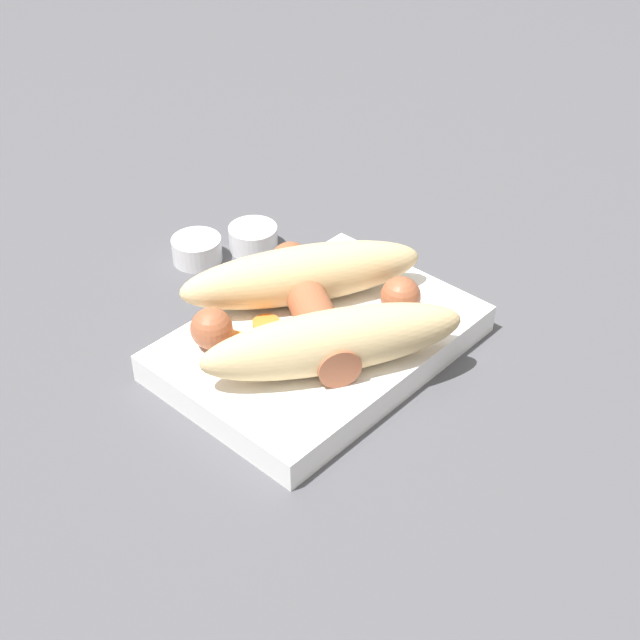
% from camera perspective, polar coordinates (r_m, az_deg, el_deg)
% --- Properties ---
extents(ground_plane, '(3.00, 3.00, 0.00)m').
position_cam_1_polar(ground_plane, '(0.69, 0.00, -2.21)').
color(ground_plane, '#4C4C51').
extents(food_tray, '(0.23, 0.16, 0.02)m').
position_cam_1_polar(food_tray, '(0.68, 0.00, -1.45)').
color(food_tray, white).
rests_on(food_tray, ground_plane).
extents(bread_roll, '(0.23, 0.21, 0.05)m').
position_cam_1_polar(bread_roll, '(0.66, -0.17, 0.89)').
color(bread_roll, '#DBBC84').
rests_on(bread_roll, food_tray).
extents(sausage, '(0.16, 0.14, 0.03)m').
position_cam_1_polar(sausage, '(0.66, -0.75, 0.52)').
color(sausage, '#9E5638').
rests_on(sausage, food_tray).
extents(pickled_veggies, '(0.07, 0.06, 0.00)m').
position_cam_1_polar(pickled_veggies, '(0.66, -5.03, -1.21)').
color(pickled_veggies, '#F99E4C').
rests_on(pickled_veggies, food_tray).
extents(condiment_cup_near, '(0.04, 0.04, 0.02)m').
position_cam_1_polar(condiment_cup_near, '(0.81, -4.30, 5.18)').
color(condiment_cup_near, white).
rests_on(condiment_cup_near, ground_plane).
extents(condiment_cup_far, '(0.04, 0.04, 0.02)m').
position_cam_1_polar(condiment_cup_far, '(0.79, -7.88, 4.41)').
color(condiment_cup_far, white).
rests_on(condiment_cup_far, ground_plane).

